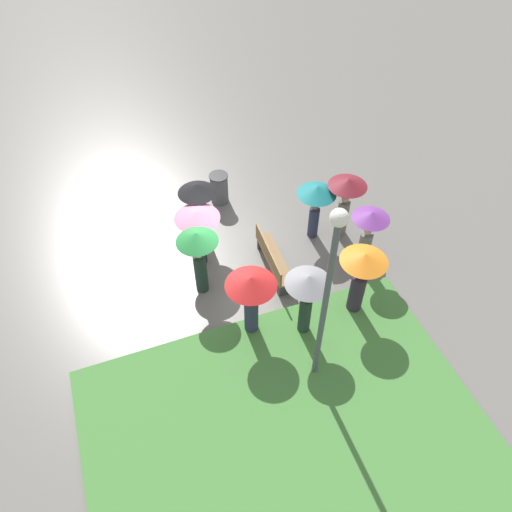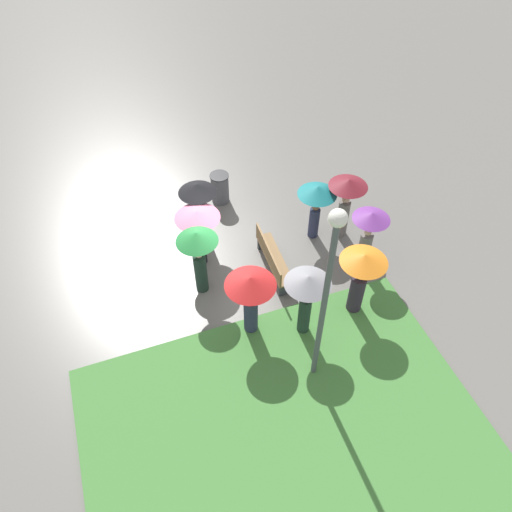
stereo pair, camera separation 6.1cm
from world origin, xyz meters
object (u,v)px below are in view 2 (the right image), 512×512
at_px(crowd_person_purple, 368,230).
at_px(crowd_person_grey, 307,291).
at_px(crowd_person_orange, 361,272).
at_px(crowd_person_red, 250,291).
at_px(crowd_person_black, 199,203).
at_px(crowd_person_green, 198,249).
at_px(crowd_person_teal, 317,198).
at_px(park_bench, 272,258).
at_px(lamp_post, 327,284).
at_px(crowd_person_maroon, 347,195).
at_px(crowd_person_pink, 198,223).
at_px(trash_bin, 220,188).

bearing_deg(crowd_person_purple, crowd_person_grey, 129.87).
height_order(crowd_person_grey, crowd_person_orange, crowd_person_grey).
relative_size(crowd_person_red, crowd_person_orange, 0.97).
xyz_separation_m(crowd_person_grey, crowd_person_black, (3.84, 1.42, -0.16)).
xyz_separation_m(crowd_person_black, crowd_person_red, (-3.38, -0.26, 0.10)).
xyz_separation_m(crowd_person_green, crowd_person_teal, (0.83, -3.49, -0.10)).
bearing_deg(crowd_person_purple, crowd_person_black, 65.91).
relative_size(park_bench, crowd_person_green, 0.97).
distance_m(crowd_person_purple, crowd_person_green, 4.31).
height_order(lamp_post, crowd_person_purple, lamp_post).
relative_size(lamp_post, crowd_person_green, 2.42).
bearing_deg(crowd_person_green, crowd_person_maroon, -25.89).
xyz_separation_m(crowd_person_pink, crowd_person_green, (-0.92, 0.25, 0.04)).
relative_size(trash_bin, crowd_person_teal, 0.55).
relative_size(lamp_post, crowd_person_black, 2.47).
relative_size(crowd_person_black, crowd_person_maroon, 1.02).
bearing_deg(crowd_person_teal, crowd_person_orange, 166.98).
xyz_separation_m(park_bench, crowd_person_green, (0.03, 1.91, 1.00)).
bearing_deg(crowd_person_teal, crowd_person_maroon, -113.92).
relative_size(crowd_person_grey, crowd_person_pink, 1.09).
xyz_separation_m(crowd_person_red, crowd_person_orange, (-0.30, -2.60, -0.07)).
height_order(crowd_person_teal, crowd_person_maroon, crowd_person_maroon).
bearing_deg(crowd_person_grey, crowd_person_pink, 130.15).
height_order(crowd_person_grey, crowd_person_black, crowd_person_grey).
distance_m(park_bench, crowd_person_orange, 2.54).
distance_m(crowd_person_pink, crowd_person_maroon, 4.04).
height_order(trash_bin, crowd_person_red, crowd_person_red).
relative_size(crowd_person_purple, crowd_person_maroon, 0.97).
bearing_deg(trash_bin, crowd_person_maroon, -132.12).
xyz_separation_m(crowd_person_teal, crowd_person_orange, (-2.75, 0.14, 0.01)).
distance_m(trash_bin, crowd_person_purple, 4.80).
distance_m(park_bench, crowd_person_purple, 2.56).
height_order(lamp_post, crowd_person_orange, lamp_post).
xyz_separation_m(crowd_person_grey, crowd_person_maroon, (2.72, -2.37, -0.09)).
bearing_deg(crowd_person_teal, crowd_person_grey, 141.37).
bearing_deg(lamp_post, crowd_person_pink, 19.05).
xyz_separation_m(lamp_post, crowd_person_teal, (4.04, -1.82, -1.70)).
bearing_deg(crowd_person_maroon, crowd_person_black, 30.10).
distance_m(crowd_person_red, crowd_person_orange, 2.62).
distance_m(lamp_post, crowd_person_grey, 1.95).
relative_size(trash_bin, crowd_person_maroon, 0.50).
bearing_deg(crowd_person_maroon, crowd_person_orange, 116.64).
distance_m(crowd_person_black, crowd_person_orange, 4.66).
bearing_deg(crowd_person_black, trash_bin, -131.02).
distance_m(crowd_person_red, crowd_person_maroon, 4.19).
xyz_separation_m(crowd_person_pink, crowd_person_black, (0.83, -0.24, -0.09)).
xyz_separation_m(lamp_post, crowd_person_purple, (2.55, -2.58, -1.81)).
height_order(crowd_person_green, crowd_person_orange, crowd_person_green).
height_order(crowd_person_purple, crowd_person_maroon, crowd_person_maroon).
xyz_separation_m(crowd_person_grey, crowd_person_green, (2.08, 1.91, -0.03)).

